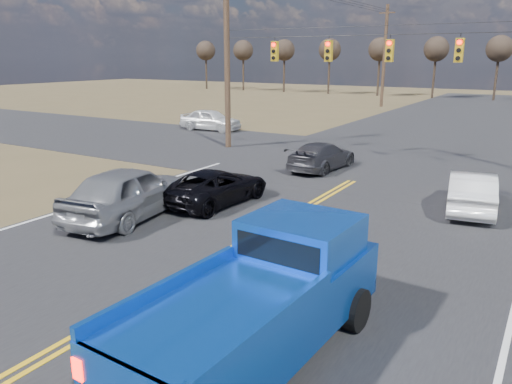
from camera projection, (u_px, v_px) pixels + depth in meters
The scene contains 12 objects.
ground at pixel (80, 338), 9.27m from camera, with size 160.00×160.00×0.00m, color brown.
road_main at pixel (311, 205), 17.51m from camera, with size 14.00×120.00×0.02m, color #28282B.
road_cross at pixel (382, 164), 24.10m from camera, with size 120.00×12.00×0.02m, color #28282B.
signal_gantry at pixel (399, 56), 22.34m from camera, with size 19.60×4.83×10.00m.
utility_poles at pixel (383, 52), 21.90m from camera, with size 19.60×58.32×10.00m.
treeline at pixel (435, 45), 29.98m from camera, with size 87.00×117.80×7.40m.
pickup_truck at pixel (263, 300), 8.48m from camera, with size 2.51×5.87×2.17m.
silver_suv at pixel (129, 192), 15.95m from camera, with size 2.04×5.07×1.73m, color gray.
black_suv at pixel (216, 186), 17.63m from camera, with size 2.03×4.40×1.22m, color black.
white_car_queue at pixel (472, 191), 16.71m from camera, with size 1.43×4.11×1.35m, color white.
dgrey_car_queue at pixel (322, 156), 22.91m from camera, with size 1.76×4.33×1.26m, color #3A3A3F.
cross_car_west at pixel (210, 120), 34.97m from camera, with size 4.39×1.77×1.50m, color white.
Camera 1 is at (7.08, -5.32, 5.06)m, focal length 35.00 mm.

